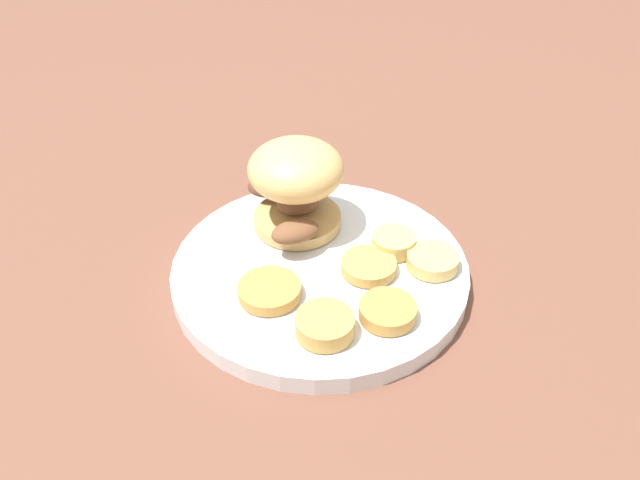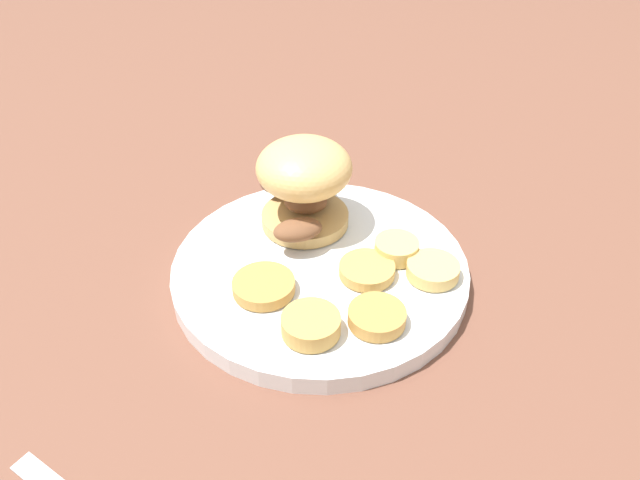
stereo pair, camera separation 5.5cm
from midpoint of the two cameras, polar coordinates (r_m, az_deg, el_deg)
name	(u,v)px [view 2 (the right image)]	position (r m, az deg, el deg)	size (l,w,h in m)	color
ground_plane	(320,278)	(0.58, 2.72, -3.58)	(4.00, 4.00, 0.00)	brown
dinner_plate	(320,269)	(0.57, 2.76, -2.77)	(0.27, 0.27, 0.02)	white
sandwich	(304,180)	(0.58, 1.22, 5.38)	(0.12, 0.11, 0.09)	tan
potato_round_0	(377,317)	(0.51, 8.33, -7.09)	(0.05, 0.05, 0.01)	#BC8942
potato_round_1	(311,325)	(0.49, 2.36, -7.89)	(0.05, 0.05, 0.02)	tan
potato_round_2	(264,286)	(0.53, -2.23, -4.34)	(0.05, 0.05, 0.01)	#BC8942
potato_round_3	(433,270)	(0.56, 13.07, -2.77)	(0.05, 0.05, 0.01)	#DBB766
potato_round_4	(396,248)	(0.57, 9.74, -0.88)	(0.04, 0.04, 0.02)	#DBB766
potato_round_5	(367,270)	(0.55, 7.16, -2.84)	(0.05, 0.05, 0.01)	tan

